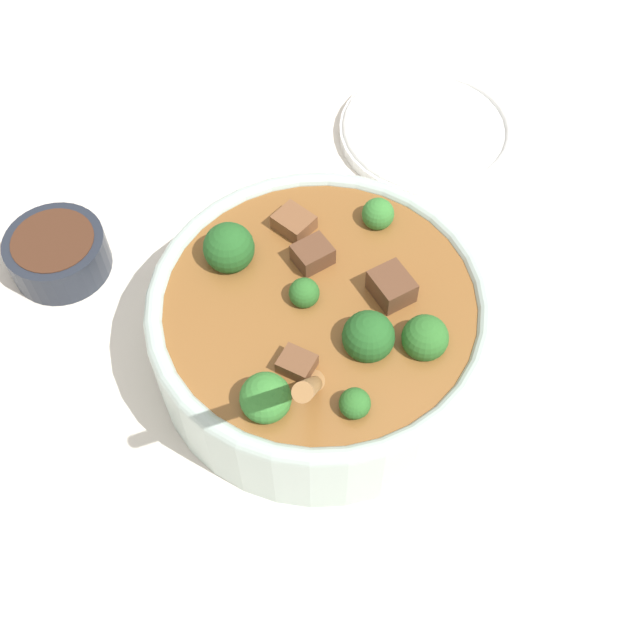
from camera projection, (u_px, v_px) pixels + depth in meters
name	position (u px, v px, depth m)	size (l,w,h in m)	color
ground_plane	(320.00, 354.00, 0.73)	(4.00, 4.00, 0.00)	silver
stew_bowl	(320.00, 323.00, 0.69)	(0.32, 0.29, 0.25)	#B2C6BC
condiment_bowl	(57.00, 252.00, 0.77)	(0.10, 0.10, 0.04)	#232833
empty_plate	(428.00, 130.00, 0.88)	(0.19, 0.19, 0.02)	white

